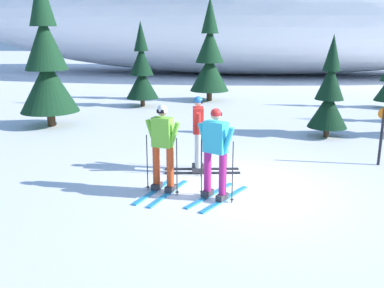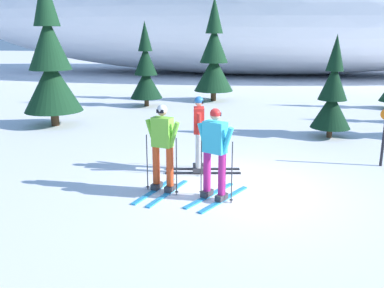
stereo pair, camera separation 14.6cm
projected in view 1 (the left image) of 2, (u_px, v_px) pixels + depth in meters
The scene contains 10 objects.
ground_plane at pixel (243, 189), 9.00m from camera, with size 120.00×120.00×0.00m, color white.
skier_red_jacket at pixel (198, 133), 9.90m from camera, with size 1.82×0.77×1.81m.
skier_lime_jacket at pixel (163, 147), 8.64m from camera, with size 0.83×1.68×1.83m.
skier_cyan_jacket at pixel (216, 152), 8.22m from camera, with size 1.14×1.70×1.84m.
pine_tree_far_left at pixel (47, 64), 14.48m from camera, with size 2.02×2.02×5.22m.
pine_tree_left at pixel (142, 71), 18.61m from camera, with size 1.43×1.43×3.70m.
pine_tree_center_left at pixel (210, 58), 20.05m from camera, with size 1.86×1.86×4.82m.
pine_tree_center at pixel (329, 95), 13.14m from camera, with size 1.23×1.23×3.18m.
snow_ridge_background at pixel (245, 10), 32.55m from camera, with size 47.13×16.70×9.61m, color white.
trail_marker_post at pixel (382, 133), 10.44m from camera, with size 0.28×0.07×1.45m.
Camera 1 is at (0.37, -8.51, 3.24)m, focal length 39.71 mm.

